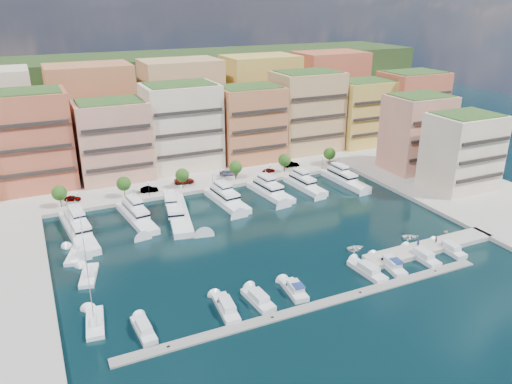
# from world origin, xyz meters

# --- Properties ---
(ground) EXTENTS (400.00, 400.00, 0.00)m
(ground) POSITION_xyz_m (0.00, 0.00, 0.00)
(ground) COLOR black
(ground) RESTS_ON ground
(north_quay) EXTENTS (220.00, 64.00, 2.00)m
(north_quay) POSITION_xyz_m (0.00, 62.00, 0.00)
(north_quay) COLOR #9E998E
(north_quay) RESTS_ON ground
(east_quay) EXTENTS (34.00, 76.00, 2.00)m
(east_quay) POSITION_xyz_m (62.00, -8.00, 0.00)
(east_quay) COLOR #9E998E
(east_quay) RESTS_ON ground
(hillside) EXTENTS (240.00, 40.00, 58.00)m
(hillside) POSITION_xyz_m (0.00, 110.00, 0.00)
(hillside) COLOR #1F3214
(hillside) RESTS_ON ground
(south_pontoon) EXTENTS (72.00, 2.20, 0.35)m
(south_pontoon) POSITION_xyz_m (-3.00, -30.00, 0.00)
(south_pontoon) COLOR gray
(south_pontoon) RESTS_ON ground
(finger_pier) EXTENTS (32.00, 5.00, 2.00)m
(finger_pier) POSITION_xyz_m (30.00, -22.00, 0.00)
(finger_pier) COLOR #9E998E
(finger_pier) RESTS_ON ground
(apartment_1) EXTENTS (20.00, 16.50, 26.80)m
(apartment_1) POSITION_xyz_m (-44.00, 51.99, 14.31)
(apartment_1) COLOR #BE5A3F
(apartment_1) RESTS_ON north_quay
(apartment_2) EXTENTS (20.00, 15.50, 22.80)m
(apartment_2) POSITION_xyz_m (-23.00, 49.99, 12.31)
(apartment_2) COLOR tan
(apartment_2) RESTS_ON north_quay
(apartment_3) EXTENTS (22.00, 16.50, 25.80)m
(apartment_3) POSITION_xyz_m (-2.00, 51.99, 13.81)
(apartment_3) COLOR #F7DEBF
(apartment_3) RESTS_ON north_quay
(apartment_4) EXTENTS (20.00, 15.50, 23.80)m
(apartment_4) POSITION_xyz_m (20.00, 49.99, 12.81)
(apartment_4) COLOR #C9734B
(apartment_4) RESTS_ON north_quay
(apartment_5) EXTENTS (22.00, 16.50, 26.80)m
(apartment_5) POSITION_xyz_m (42.00, 51.99, 14.31)
(apartment_5) COLOR tan
(apartment_5) RESTS_ON north_quay
(apartment_6) EXTENTS (20.00, 15.50, 22.80)m
(apartment_6) POSITION_xyz_m (64.00, 49.99, 12.31)
(apartment_6) COLOR gold
(apartment_6) RESTS_ON north_quay
(apartment_7) EXTENTS (22.00, 16.50, 24.80)m
(apartment_7) POSITION_xyz_m (84.00, 47.99, 13.31)
(apartment_7) COLOR #BE5A3F
(apartment_7) RESTS_ON north_quay
(apartment_east_a) EXTENTS (18.00, 14.50, 22.80)m
(apartment_east_a) POSITION_xyz_m (62.00, 19.99, 12.31)
(apartment_east_a) COLOR tan
(apartment_east_a) RESTS_ON east_quay
(apartment_east_b) EXTENTS (18.00, 14.50, 20.80)m
(apartment_east_b) POSITION_xyz_m (62.00, 1.99, 11.31)
(apartment_east_b) COLOR #F7DEBF
(apartment_east_b) RESTS_ON east_quay
(backblock_1) EXTENTS (26.00, 18.00, 30.00)m
(backblock_1) POSITION_xyz_m (-25.00, 74.00, 16.00)
(backblock_1) COLOR #C9734B
(backblock_1) RESTS_ON north_quay
(backblock_2) EXTENTS (26.00, 18.00, 30.00)m
(backblock_2) POSITION_xyz_m (5.00, 74.00, 16.00)
(backblock_2) COLOR tan
(backblock_2) RESTS_ON north_quay
(backblock_3) EXTENTS (26.00, 18.00, 30.00)m
(backblock_3) POSITION_xyz_m (35.00, 74.00, 16.00)
(backblock_3) COLOR gold
(backblock_3) RESTS_ON north_quay
(backblock_4) EXTENTS (26.00, 18.00, 30.00)m
(backblock_4) POSITION_xyz_m (65.00, 74.00, 16.00)
(backblock_4) COLOR #BE5A3F
(backblock_4) RESTS_ON north_quay
(tree_0) EXTENTS (3.80, 3.80, 5.65)m
(tree_0) POSITION_xyz_m (-40.00, 33.50, 4.74)
(tree_0) COLOR #473323
(tree_0) RESTS_ON north_quay
(tree_1) EXTENTS (3.80, 3.80, 5.65)m
(tree_1) POSITION_xyz_m (-24.00, 33.50, 4.74)
(tree_1) COLOR #473323
(tree_1) RESTS_ON north_quay
(tree_2) EXTENTS (3.80, 3.80, 5.65)m
(tree_2) POSITION_xyz_m (-8.00, 33.50, 4.74)
(tree_2) COLOR #473323
(tree_2) RESTS_ON north_quay
(tree_3) EXTENTS (3.80, 3.80, 5.65)m
(tree_3) POSITION_xyz_m (8.00, 33.50, 4.74)
(tree_3) COLOR #473323
(tree_3) RESTS_ON north_quay
(tree_4) EXTENTS (3.80, 3.80, 5.65)m
(tree_4) POSITION_xyz_m (24.00, 33.50, 4.74)
(tree_4) COLOR #473323
(tree_4) RESTS_ON north_quay
(tree_5) EXTENTS (3.80, 3.80, 5.65)m
(tree_5) POSITION_xyz_m (40.00, 33.50, 4.74)
(tree_5) COLOR #473323
(tree_5) RESTS_ON north_quay
(lamppost_0) EXTENTS (0.30, 0.30, 4.20)m
(lamppost_0) POSITION_xyz_m (-36.00, 31.20, 3.83)
(lamppost_0) COLOR black
(lamppost_0) RESTS_ON north_quay
(lamppost_1) EXTENTS (0.30, 0.30, 4.20)m
(lamppost_1) POSITION_xyz_m (-18.00, 31.20, 3.83)
(lamppost_1) COLOR black
(lamppost_1) RESTS_ON north_quay
(lamppost_2) EXTENTS (0.30, 0.30, 4.20)m
(lamppost_2) POSITION_xyz_m (0.00, 31.20, 3.83)
(lamppost_2) COLOR black
(lamppost_2) RESTS_ON north_quay
(lamppost_3) EXTENTS (0.30, 0.30, 4.20)m
(lamppost_3) POSITION_xyz_m (18.00, 31.20, 3.83)
(lamppost_3) COLOR black
(lamppost_3) RESTS_ON north_quay
(lamppost_4) EXTENTS (0.30, 0.30, 4.20)m
(lamppost_4) POSITION_xyz_m (36.00, 31.20, 3.83)
(lamppost_4) COLOR black
(lamppost_4) RESTS_ON north_quay
(yacht_0) EXTENTS (6.64, 24.35, 7.30)m
(yacht_0) POSITION_xyz_m (-37.79, 17.99, 1.21)
(yacht_0) COLOR white
(yacht_0) RESTS_ON ground
(yacht_1) EXTENTS (6.53, 20.44, 7.30)m
(yacht_1) POSITION_xyz_m (-24.06, 19.75, 1.09)
(yacht_1) COLOR white
(yacht_1) RESTS_ON ground
(yacht_2) EXTENTS (9.06, 24.80, 7.30)m
(yacht_2) POSITION_xyz_m (-14.27, 17.84, 1.21)
(yacht_2) COLOR white
(yacht_2) RESTS_ON ground
(yacht_3) EXTENTS (6.60, 18.48, 7.30)m
(yacht_3) POSITION_xyz_m (-0.24, 20.71, 1.21)
(yacht_3) COLOR white
(yacht_3) RESTS_ON ground
(yacht_4) EXTENTS (7.04, 17.72, 7.30)m
(yacht_4) POSITION_xyz_m (12.73, 21.06, 1.09)
(yacht_4) COLOR white
(yacht_4) RESTS_ON ground
(yacht_5) EXTENTS (5.46, 16.64, 7.30)m
(yacht_5) POSITION_xyz_m (23.89, 21.51, 1.21)
(yacht_5) COLOR white
(yacht_5) RESTS_ON ground
(yacht_6) EXTENTS (5.28, 18.77, 7.30)m
(yacht_6) POSITION_xyz_m (36.77, 20.50, 1.21)
(yacht_6) COLOR white
(yacht_6) RESTS_ON ground
(cruiser_0) EXTENTS (2.82, 7.89, 2.55)m
(cruiser_0) POSITION_xyz_m (-32.52, -24.58, 0.55)
(cruiser_0) COLOR silver
(cruiser_0) RESTS_ON ground
(cruiser_2) EXTENTS (3.33, 9.16, 2.55)m
(cruiser_2) POSITION_xyz_m (-18.20, -24.60, 0.55)
(cruiser_2) COLOR silver
(cruiser_2) RESTS_ON ground
(cruiser_3) EXTENTS (3.51, 8.27, 2.55)m
(cruiser_3) POSITION_xyz_m (-12.05, -24.59, 0.55)
(cruiser_3) COLOR silver
(cruiser_3) RESTS_ON ground
(cruiser_4) EXTENTS (3.39, 7.58, 2.66)m
(cruiser_4) POSITION_xyz_m (-4.73, -24.60, 0.57)
(cruiser_4) COLOR silver
(cruiser_4) RESTS_ON ground
(cruiser_6) EXTENTS (3.55, 9.27, 2.55)m
(cruiser_6) POSITION_xyz_m (11.64, -24.60, 0.55)
(cruiser_6) COLOR silver
(cruiser_6) RESTS_ON ground
(cruiser_7) EXTENTS (3.79, 9.26, 2.66)m
(cruiser_7) POSITION_xyz_m (17.27, -24.62, 0.57)
(cruiser_7) COLOR silver
(cruiser_7) RESTS_ON ground
(cruiser_8) EXTENTS (2.76, 8.85, 2.55)m
(cruiser_8) POSITION_xyz_m (25.47, -24.60, 0.55)
(cruiser_8) COLOR silver
(cruiser_8) RESTS_ON ground
(cruiser_9) EXTENTS (2.95, 8.21, 2.55)m
(cruiser_9) POSITION_xyz_m (33.04, -24.59, 0.55)
(cruiser_9) COLOR silver
(cruiser_9) RESTS_ON ground
(sailboat_2) EXTENTS (5.52, 9.21, 13.20)m
(sailboat_2) POSITION_xyz_m (-39.60, 6.71, 0.31)
(sailboat_2) COLOR white
(sailboat_2) RESTS_ON ground
(sailboat_0) EXTENTS (3.88, 8.95, 13.20)m
(sailboat_0) POSITION_xyz_m (-39.39, -19.17, 0.31)
(sailboat_0) COLOR white
(sailboat_0) RESTS_ON ground
(sailboat_1) EXTENTS (4.85, 8.90, 13.20)m
(sailboat_1) POSITION_xyz_m (-38.23, -3.11, 0.31)
(sailboat_1) COLOR white
(sailboat_1) RESTS_ON ground
(tender_1) EXTENTS (1.59, 1.39, 0.80)m
(tender_1) POSITION_xyz_m (24.68, -19.00, 0.40)
(tender_1) COLOR beige
(tender_1) RESTS_ON ground
(tender_2) EXTENTS (4.53, 3.88, 0.79)m
(tender_2) POSITION_xyz_m (29.74, -16.28, 0.40)
(tender_2) COLOR silver
(tender_2) RESTS_ON ground
(tender_0) EXTENTS (4.08, 3.06, 0.80)m
(tender_0) POSITION_xyz_m (15.37, -15.51, 0.40)
(tender_0) COLOR white
(tender_0) RESTS_ON ground
(tender_3) EXTENTS (1.71, 1.54, 0.80)m
(tender_3) POSITION_xyz_m (38.95, -17.56, 0.40)
(tender_3) COLOR beige
(tender_3) RESTS_ON ground
(car_0) EXTENTS (4.51, 3.11, 1.42)m
(car_0) POSITION_xyz_m (-36.93, 36.59, 1.71)
(car_0) COLOR gray
(car_0) RESTS_ON north_quay
(car_1) EXTENTS (4.96, 2.31, 1.57)m
(car_1) POSITION_xyz_m (-17.28, 34.25, 1.79)
(car_1) COLOR gray
(car_1) RESTS_ON north_quay
(car_2) EXTENTS (6.11, 3.71, 1.58)m
(car_2) POSITION_xyz_m (-6.61, 36.80, 1.79)
(car_2) COLOR gray
(car_2) RESTS_ON north_quay
(car_3) EXTENTS (5.84, 2.89, 1.63)m
(car_3) POSITION_xyz_m (7.57, 37.86, 1.81)
(car_3) COLOR gray
(car_3) RESTS_ON north_quay
(car_4) EXTENTS (4.21, 2.30, 1.36)m
(car_4) POSITION_xyz_m (19.42, 35.07, 1.68)
(car_4) COLOR gray
(car_4) RESTS_ON north_quay
(car_5) EXTENTS (5.15, 2.67, 1.62)m
(car_5) POSITION_xyz_m (28.29, 36.99, 1.81)
(car_5) COLOR gray
(car_5) RESTS_ON north_quay
(person_0) EXTENTS (0.74, 0.76, 1.76)m
(person_0) POSITION_xyz_m (27.25, -21.24, 1.88)
(person_0) COLOR navy
(person_0) RESTS_ON finger_pier
(person_1) EXTENTS (0.87, 0.71, 1.68)m
(person_1) POSITION_xyz_m (31.89, -21.53, 1.84)
(person_1) COLOR brown
(person_1) RESTS_ON finger_pier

